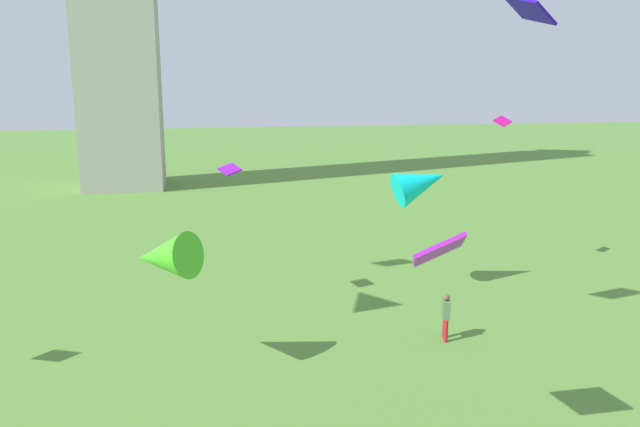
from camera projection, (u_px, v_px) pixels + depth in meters
name	position (u px, v px, depth m)	size (l,w,h in m)	color
person_2	(446.00, 314.00, 21.82)	(0.34, 0.50, 1.64)	red
kite_flying_0	(503.00, 121.00, 28.61)	(1.01, 0.90, 0.46)	#CD0C82
kite_flying_2	(439.00, 250.00, 14.18)	(1.63, 1.71, 1.23)	#A91CD9
kite_flying_3	(530.00, 10.00, 19.93)	(1.24, 1.87, 1.02)	#250AD5
kite_flying_4	(230.00, 169.00, 24.20)	(0.93, 1.06, 0.39)	#7B13D6
kite_flying_7	(421.00, 183.00, 26.15)	(2.47, 1.54, 2.04)	#07D2DC
kite_flying_9	(163.00, 257.00, 18.83)	(2.55, 2.42, 1.70)	green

